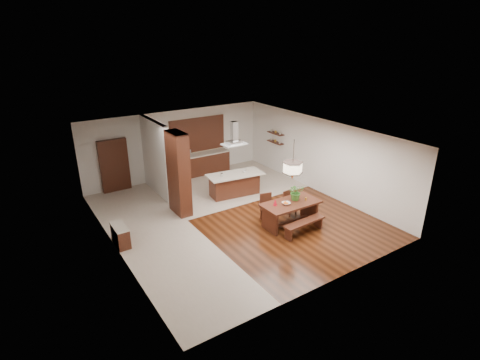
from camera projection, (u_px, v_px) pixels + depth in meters
room_shell at (232, 159)px, 12.22m from camera, size 9.00×9.04×2.92m
tile_hallway at (158, 237)px, 11.57m from camera, size 2.50×9.00×0.01m
tile_kitchen at (226, 185)px, 15.55m from camera, size 5.50×4.00×0.01m
soffit_band at (232, 134)px, 11.91m from camera, size 8.00×9.00×0.02m
partition_pier at (179, 174)px, 12.66m from camera, size 0.45×1.00×2.90m
partition_stub at (156, 158)px, 14.29m from camera, size 0.18×2.40×2.90m
hallway_console at (120, 235)px, 11.07m from camera, size 0.37×0.88×0.63m
hallway_doorway at (114, 166)px, 14.63m from camera, size 1.10×0.20×2.10m
rear_counter at (201, 164)px, 16.57m from camera, size 2.60×0.62×0.95m
kitchen_window at (197, 135)px, 16.30m from camera, size 2.60×0.08×1.50m
shelf_lower at (275, 142)px, 16.45m from camera, size 0.26×0.90×0.04m
shelf_upper at (276, 133)px, 16.31m from camera, size 0.26×0.90×0.04m
dining_table at (290, 208)px, 12.14m from camera, size 1.93×0.98×0.80m
dining_bench at (304, 227)px, 11.74m from camera, size 1.53×0.40×0.43m
dining_chair_left at (268, 208)px, 12.40m from camera, size 0.50×0.50×0.95m
dining_chair_right at (290, 203)px, 12.90m from camera, size 0.40×0.40×0.84m
pendant_lantern at (293, 160)px, 11.53m from camera, size 0.64×0.64×1.31m
foliage_plant at (296, 192)px, 12.16m from camera, size 0.63×0.60×0.56m
fruit_bowl at (286, 203)px, 11.93m from camera, size 0.32×0.32×0.06m
napkin_cone at (275, 202)px, 11.83m from camera, size 0.15×0.15×0.21m
gold_ornament at (306, 199)px, 12.21m from camera, size 0.09×0.09×0.10m
kitchen_island at (235, 184)px, 14.44m from camera, size 2.24×1.19×0.88m
range_hood at (234, 133)px, 13.70m from camera, size 0.90×0.55×0.87m
island_cup at (244, 171)px, 14.37m from camera, size 0.15×0.15×0.10m
microwave at (184, 153)px, 15.94m from camera, size 0.61×0.50×0.30m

